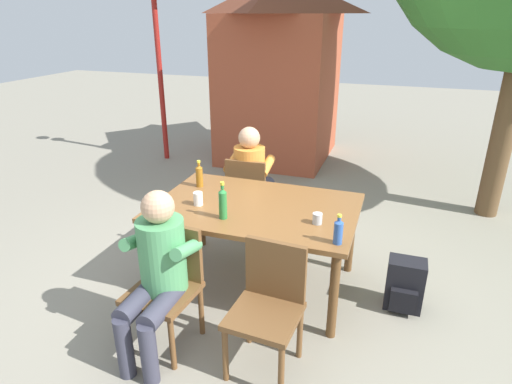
{
  "coord_description": "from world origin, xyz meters",
  "views": [
    {
      "loc": [
        1.05,
        -3.07,
        2.23
      ],
      "look_at": [
        0.0,
        0.0,
        0.88
      ],
      "focal_mm": 30.22,
      "sensor_mm": 36.0,
      "label": 1
    }
  ],
  "objects_px": {
    "chair_near_left": "(168,280)",
    "person_in_white_shirt": "(252,174)",
    "bottle_amber": "(199,175)",
    "bottle_green": "(223,203)",
    "cup_white": "(198,199)",
    "brick_kiosk": "(280,66)",
    "backpack_by_near_side": "(405,286)",
    "lamp_post": "(157,38)",
    "bottle_blue": "(338,231)",
    "chair_near_right": "(269,301)",
    "person_in_plaid_shirt": "(157,268)",
    "dining_table": "(256,214)",
    "cup_steel": "(317,219)",
    "chair_far_left": "(249,192)"
  },
  "relations": [
    {
      "from": "chair_near_left",
      "to": "brick_kiosk",
      "type": "xyz_separation_m",
      "value": [
        -0.48,
        4.48,
        0.96
      ]
    },
    {
      "from": "backpack_by_near_side",
      "to": "lamp_post",
      "type": "xyz_separation_m",
      "value": [
        -3.79,
        2.84,
        1.67
      ]
    },
    {
      "from": "bottle_green",
      "to": "lamp_post",
      "type": "bearing_deg",
      "value": 126.75
    },
    {
      "from": "dining_table",
      "to": "lamp_post",
      "type": "relative_size",
      "value": 0.63
    },
    {
      "from": "chair_far_left",
      "to": "lamp_post",
      "type": "xyz_separation_m",
      "value": [
        -2.18,
        2.04,
        1.39
      ]
    },
    {
      "from": "cup_white",
      "to": "backpack_by_near_side",
      "type": "height_order",
      "value": "cup_white"
    },
    {
      "from": "dining_table",
      "to": "bottle_blue",
      "type": "height_order",
      "value": "bottle_blue"
    },
    {
      "from": "backpack_by_near_side",
      "to": "bottle_blue",
      "type": "bearing_deg",
      "value": -136.91
    },
    {
      "from": "chair_near_right",
      "to": "bottle_amber",
      "type": "relative_size",
      "value": 3.49
    },
    {
      "from": "dining_table",
      "to": "bottle_green",
      "type": "bearing_deg",
      "value": -117.83
    },
    {
      "from": "person_in_plaid_shirt",
      "to": "brick_kiosk",
      "type": "xyz_separation_m",
      "value": [
        -0.48,
        4.59,
        0.79
      ]
    },
    {
      "from": "person_in_plaid_shirt",
      "to": "backpack_by_near_side",
      "type": "relative_size",
      "value": 2.73
    },
    {
      "from": "cup_steel",
      "to": "person_in_plaid_shirt",
      "type": "bearing_deg",
      "value": -139.13
    },
    {
      "from": "bottle_green",
      "to": "chair_far_left",
      "type": "bearing_deg",
      "value": 100.14
    },
    {
      "from": "chair_far_left",
      "to": "backpack_by_near_side",
      "type": "xyz_separation_m",
      "value": [
        1.61,
        -0.79,
        -0.28
      ]
    },
    {
      "from": "person_in_plaid_shirt",
      "to": "brick_kiosk",
      "type": "relative_size",
      "value": 0.43
    },
    {
      "from": "chair_near_right",
      "to": "person_in_white_shirt",
      "type": "relative_size",
      "value": 0.74
    },
    {
      "from": "bottle_green",
      "to": "cup_white",
      "type": "bearing_deg",
      "value": 150.86
    },
    {
      "from": "backpack_by_near_side",
      "to": "brick_kiosk",
      "type": "relative_size",
      "value": 0.16
    },
    {
      "from": "chair_near_right",
      "to": "person_in_plaid_shirt",
      "type": "bearing_deg",
      "value": -171.73
    },
    {
      "from": "cup_white",
      "to": "lamp_post",
      "type": "height_order",
      "value": "lamp_post"
    },
    {
      "from": "chair_near_left",
      "to": "person_in_white_shirt",
      "type": "distance_m",
      "value": 1.81
    },
    {
      "from": "chair_near_right",
      "to": "brick_kiosk",
      "type": "distance_m",
      "value": 4.74
    },
    {
      "from": "bottle_blue",
      "to": "bottle_green",
      "type": "bearing_deg",
      "value": 173.18
    },
    {
      "from": "dining_table",
      "to": "bottle_blue",
      "type": "relative_size",
      "value": 7.5
    },
    {
      "from": "dining_table",
      "to": "person_in_white_shirt",
      "type": "xyz_separation_m",
      "value": [
        -0.37,
        0.96,
        -0.02
      ]
    },
    {
      "from": "chair_far_left",
      "to": "chair_near_left",
      "type": "bearing_deg",
      "value": -89.9
    },
    {
      "from": "brick_kiosk",
      "to": "lamp_post",
      "type": "distance_m",
      "value": 1.91
    },
    {
      "from": "lamp_post",
      "to": "chair_far_left",
      "type": "bearing_deg",
      "value": -43.12
    },
    {
      "from": "dining_table",
      "to": "brick_kiosk",
      "type": "height_order",
      "value": "brick_kiosk"
    },
    {
      "from": "chair_near_left",
      "to": "lamp_post",
      "type": "bearing_deg",
      "value": 120.32
    },
    {
      "from": "bottle_amber",
      "to": "lamp_post",
      "type": "height_order",
      "value": "lamp_post"
    },
    {
      "from": "backpack_by_near_side",
      "to": "lamp_post",
      "type": "distance_m",
      "value": 5.02
    },
    {
      "from": "brick_kiosk",
      "to": "backpack_by_near_side",
      "type": "bearing_deg",
      "value": -59.69
    },
    {
      "from": "chair_far_left",
      "to": "cup_steel",
      "type": "distance_m",
      "value": 1.4
    },
    {
      "from": "person_in_white_shirt",
      "to": "brick_kiosk",
      "type": "height_order",
      "value": "brick_kiosk"
    },
    {
      "from": "person_in_white_shirt",
      "to": "lamp_post",
      "type": "xyz_separation_m",
      "value": [
        -2.18,
        1.93,
        1.22
      ]
    },
    {
      "from": "dining_table",
      "to": "brick_kiosk",
      "type": "distance_m",
      "value": 3.81
    },
    {
      "from": "bottle_amber",
      "to": "brick_kiosk",
      "type": "relative_size",
      "value": 0.09
    },
    {
      "from": "person_in_white_shirt",
      "to": "brick_kiosk",
      "type": "distance_m",
      "value": 2.83
    },
    {
      "from": "person_in_white_shirt",
      "to": "person_in_plaid_shirt",
      "type": "height_order",
      "value": "same"
    },
    {
      "from": "chair_near_right",
      "to": "person_in_plaid_shirt",
      "type": "height_order",
      "value": "person_in_plaid_shirt"
    },
    {
      "from": "person_in_plaid_shirt",
      "to": "chair_near_right",
      "type": "bearing_deg",
      "value": 8.27
    },
    {
      "from": "chair_near_left",
      "to": "bottle_green",
      "type": "xyz_separation_m",
      "value": [
        0.2,
        0.54,
        0.4
      ]
    },
    {
      "from": "lamp_post",
      "to": "backpack_by_near_side",
      "type": "bearing_deg",
      "value": -36.77
    },
    {
      "from": "chair_far_left",
      "to": "chair_near_right",
      "type": "relative_size",
      "value": 1.0
    },
    {
      "from": "person_in_plaid_shirt",
      "to": "cup_steel",
      "type": "xyz_separation_m",
      "value": [
        0.92,
        0.79,
        0.14
      ]
    },
    {
      "from": "chair_near_left",
      "to": "bottle_amber",
      "type": "distance_m",
      "value": 1.17
    },
    {
      "from": "dining_table",
      "to": "lamp_post",
      "type": "distance_m",
      "value": 4.04
    },
    {
      "from": "dining_table",
      "to": "chair_near_right",
      "type": "bearing_deg",
      "value": -65.94
    }
  ]
}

